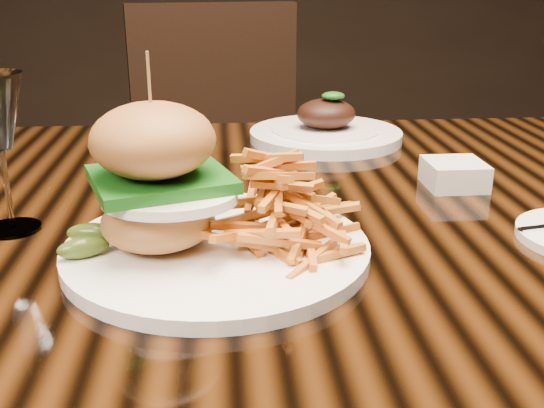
{
  "coord_description": "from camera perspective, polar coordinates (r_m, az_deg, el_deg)",
  "views": [
    {
      "loc": [
        -0.12,
        -0.77,
        1.03
      ],
      "look_at": [
        -0.07,
        -0.18,
        0.81
      ],
      "focal_mm": 42.0,
      "sensor_mm": 36.0,
      "label": 1
    }
  ],
  "objects": [
    {
      "name": "water_tumbler",
      "position": [
        0.89,
        -10.71,
        5.04
      ],
      "size": [
        0.08,
        0.08,
        0.1
      ],
      "primitive_type": "cylinder",
      "color": "white",
      "rests_on": "dining_table"
    },
    {
      "name": "chair_far",
      "position": [
        1.73,
        -4.3,
        3.65
      ],
      "size": [
        0.54,
        0.54,
        0.95
      ],
      "rotation": [
        0.0,
        0.0,
        0.18
      ],
      "color": "black",
      "rests_on": "ground"
    },
    {
      "name": "burger_plate",
      "position": [
        0.64,
        -5.25,
        0.03
      ],
      "size": [
        0.32,
        0.32,
        0.21
      ],
      "rotation": [
        0.0,
        0.0,
        0.11
      ],
      "color": "white",
      "rests_on": "dining_table"
    },
    {
      "name": "ramekin",
      "position": [
        0.9,
        16.02,
        2.59
      ],
      "size": [
        0.08,
        0.08,
        0.04
      ],
      "primitive_type": "cube",
      "rotation": [
        0.0,
        0.0,
        0.05
      ],
      "color": "white",
      "rests_on": "dining_table"
    },
    {
      "name": "dining_table",
      "position": [
        0.86,
        3.64,
        -4.36
      ],
      "size": [
        1.6,
        0.9,
        0.75
      ],
      "color": "black",
      "rests_on": "ground"
    },
    {
      "name": "far_dish",
      "position": [
        1.12,
        4.84,
        6.53
      ],
      "size": [
        0.26,
        0.26,
        0.09
      ],
      "rotation": [
        0.0,
        0.0,
        -0.2
      ],
      "color": "white",
      "rests_on": "dining_table"
    }
  ]
}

